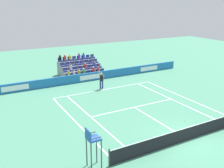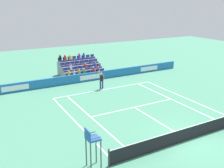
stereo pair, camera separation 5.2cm
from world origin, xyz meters
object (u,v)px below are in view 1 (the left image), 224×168
(umpire_chair, at_px, (92,143))
(tennis_net, at_px, (189,133))
(tennis_player, at_px, (101,80))
(loose_tennis_ball, at_px, (185,121))

(umpire_chair, bearing_deg, tennis_net, 177.00)
(tennis_player, xyz_separation_m, umpire_chair, (6.48, 11.76, 0.53))
(tennis_net, distance_m, umpire_chair, 6.85)
(tennis_net, height_order, umpire_chair, umpire_chair)
(tennis_net, distance_m, loose_tennis_ball, 2.94)
(umpire_chair, xyz_separation_m, loose_tennis_ball, (-8.61, -1.89, -1.49))
(umpire_chair, height_order, loose_tennis_ball, umpire_chair)
(umpire_chair, relative_size, loose_tennis_ball, 34.41)
(tennis_net, xyz_separation_m, loose_tennis_ball, (-1.85, -2.25, -0.46))
(tennis_net, distance_m, tennis_player, 12.13)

